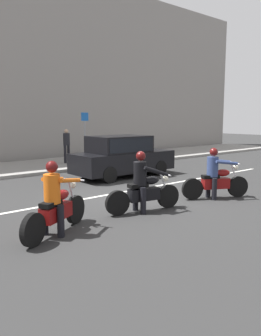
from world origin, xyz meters
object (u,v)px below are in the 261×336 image
(motorcycle_with_rider_black_leather, at_px, (143,187))
(pedestrian_bystander, at_px, (67,143))
(parked_sedan_black, at_px, (122,156))
(street_sign_post, at_px, (85,131))
(motorcycle_with_rider_orange_stripe, at_px, (55,204))
(motorcycle_with_rider_denim_blue, at_px, (215,178))

(motorcycle_with_rider_black_leather, distance_m, pedestrian_bystander, 9.45)
(parked_sedan_black, bearing_deg, street_sign_post, 76.00)
(motorcycle_with_rider_orange_stripe, relative_size, parked_sedan_black, 0.46)
(motorcycle_with_rider_denim_blue, bearing_deg, motorcycle_with_rider_orange_stripe, 177.71)
(motorcycle_with_rider_black_leather, xyz_separation_m, parked_sedan_black, (2.94, 4.57, 0.23))
(motorcycle_with_rider_denim_blue, distance_m, pedestrian_bystander, 9.32)
(parked_sedan_black, relative_size, pedestrian_bystander, 2.51)
(motorcycle_with_rider_orange_stripe, bearing_deg, parked_sedan_black, 40.14)
(motorcycle_with_rider_denim_blue, xyz_separation_m, street_sign_post, (1.41, 9.54, 1.09))
(motorcycle_with_rider_denim_blue, relative_size, pedestrian_bystander, 1.15)
(motorcycle_with_rider_denim_blue, bearing_deg, street_sign_post, 81.59)
(motorcycle_with_rider_orange_stripe, distance_m, motorcycle_with_rider_black_leather, 2.60)
(motorcycle_with_rider_denim_blue, xyz_separation_m, motorcycle_with_rider_orange_stripe, (-5.29, 0.21, 0.01))
(motorcycle_with_rider_black_leather, distance_m, parked_sedan_black, 5.44)
(street_sign_post, bearing_deg, pedestrian_bystander, -169.73)
(motorcycle_with_rider_black_leather, height_order, pedestrian_bystander, pedestrian_bystander)
(motorcycle_with_rider_orange_stripe, height_order, motorcycle_with_rider_black_leather, motorcycle_with_rider_black_leather)
(motorcycle_with_rider_orange_stripe, distance_m, parked_sedan_black, 7.26)
(parked_sedan_black, height_order, street_sign_post, street_sign_post)
(motorcycle_with_rider_denim_blue, xyz_separation_m, parked_sedan_black, (0.25, 4.89, 0.24))
(motorcycle_with_rider_orange_stripe, distance_m, pedestrian_bystander, 10.61)
(pedestrian_bystander, bearing_deg, motorcycle_with_rider_orange_stripe, -120.89)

